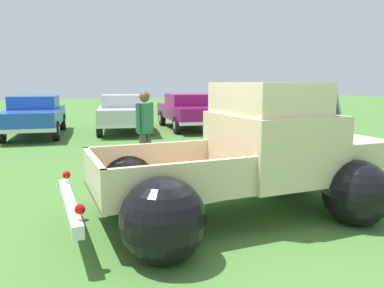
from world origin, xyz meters
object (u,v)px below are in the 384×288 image
Objects in this scene: show_car_0 at (35,114)px; show_car_1 at (124,111)px; vintage_pickup_truck at (255,163)px; show_car_2 at (189,110)px; spectator_0 at (145,126)px.

show_car_0 and show_car_1 have the same top height.
vintage_pickup_truck is 0.98× the size of show_car_2.
vintage_pickup_truck is 1.00× the size of show_car_1.
vintage_pickup_truck is 3.26m from spectator_0.
show_car_1 is 2.70m from show_car_2.
show_car_2 is at bearing -62.52° from spectator_0.
show_car_1 is at bearing 88.20° from vintage_pickup_truck.
vintage_pickup_truck reaches higher than show_car_0.
spectator_0 is (-1.05, -6.87, 0.21)m from show_car_1.
show_car_1 is 0.98× the size of show_car_2.
show_car_0 is at bearing -85.20° from show_car_2.
show_car_1 is at bearing -42.26° from spectator_0.
show_car_0 is 3.21m from show_car_1.
show_car_2 is (5.91, -0.23, -0.00)m from show_car_0.
show_car_2 is (2.96, 9.92, 0.03)m from vintage_pickup_truck.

